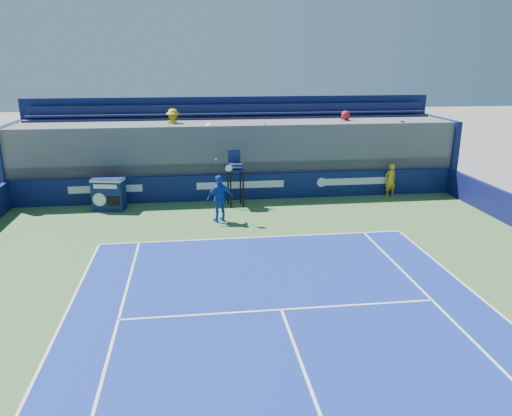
{
  "coord_description": "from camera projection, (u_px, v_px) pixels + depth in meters",
  "views": [
    {
      "loc": [
        -2.14,
        -5.01,
        6.24
      ],
      "look_at": [
        0.0,
        11.5,
        1.25
      ],
      "focal_mm": 35.0,
      "sensor_mm": 36.0,
      "label": 1
    }
  ],
  "objects": [
    {
      "name": "tennis_player",
      "position": [
        220.0,
        199.0,
        19.64
      ],
      "size": [
        1.2,
        0.81,
        2.57
      ],
      "color": "#1540AF",
      "rests_on": "apron"
    },
    {
      "name": "ball_person",
      "position": [
        390.0,
        180.0,
        23.38
      ],
      "size": [
        0.62,
        0.46,
        1.56
      ],
      "primitive_type": "imported",
      "rotation": [
        0.0,
        0.0,
        3.3
      ],
      "color": "gold",
      "rests_on": "apron"
    },
    {
      "name": "back_hoarding",
      "position": [
        240.0,
        187.0,
        22.89
      ],
      "size": [
        20.4,
        0.21,
        1.2
      ],
      "color": "#0D184A",
      "rests_on": "ground"
    },
    {
      "name": "umpire_chair",
      "position": [
        235.0,
        172.0,
        21.66
      ],
      "size": [
        0.78,
        0.78,
        2.48
      ],
      "color": "black",
      "rests_on": "ground"
    },
    {
      "name": "stadium_seating",
      "position": [
        236.0,
        152.0,
        24.48
      ],
      "size": [
        21.0,
        4.05,
        4.4
      ],
      "color": "#515156",
      "rests_on": "ground"
    },
    {
      "name": "match_clock",
      "position": [
        109.0,
        193.0,
        21.27
      ],
      "size": [
        1.43,
        0.96,
        1.4
      ],
      "color": "#0E1C4A",
      "rests_on": "ground"
    }
  ]
}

